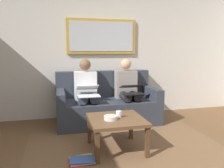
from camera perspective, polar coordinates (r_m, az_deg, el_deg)
name	(u,v)px	position (r m, az deg, el deg)	size (l,w,h in m)	color
wall_rear	(101,50)	(4.49, -2.81, 8.61)	(6.00, 0.12, 2.60)	beige
area_rug	(128,150)	(3.08, 3.99, -16.21)	(2.60, 1.80, 0.01)	brown
couch	(106,104)	(4.14, -1.40, -5.16)	(1.78, 0.90, 0.90)	#2D333D
framed_mirror	(102,37)	(4.41, -2.59, 11.87)	(1.33, 0.05, 0.66)	#B7892D
coffee_table	(116,122)	(2.95, 1.09, -9.63)	(0.69, 0.69, 0.43)	brown
cup	(119,114)	(2.94, 1.71, -7.65)	(0.07, 0.07, 0.09)	silver
bowl	(111,118)	(2.86, -0.34, -8.49)	(0.17, 0.17, 0.05)	beige
person_left	(127,88)	(4.11, 3.89, -1.07)	(0.38, 0.58, 1.14)	gray
laptop_black	(132,90)	(3.88, 4.99, -1.40)	(0.36, 0.34, 0.15)	black
person_right	(86,90)	(3.95, -6.51, -1.50)	(0.38, 0.58, 1.14)	silver
laptop_white	(88,91)	(3.72, -6.06, -1.78)	(0.35, 0.39, 0.17)	white
magazine_stack	(82,160)	(2.79, -7.56, -18.51)	(0.32, 0.27, 0.04)	red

